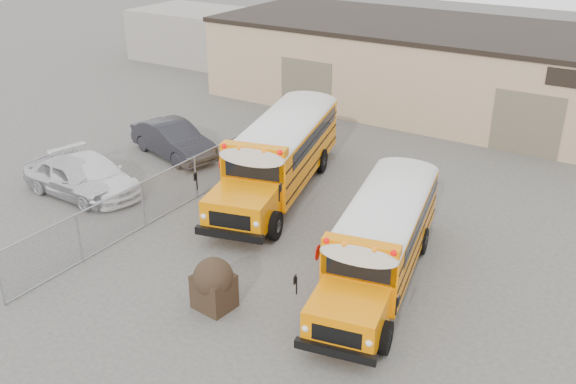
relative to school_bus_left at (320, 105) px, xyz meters
The scene contains 10 objects.
ground 12.97m from the school_bus_left, 65.90° to the right, with size 120.00×120.00×0.00m, color #494743.
warehouse 9.81m from the school_bus_left, 57.61° to the left, with size 30.20×10.20×4.67m.
chainlink_fence 8.80m from the school_bus_left, 94.94° to the right, with size 0.07×18.07×1.81m.
distant_building_left 19.65m from the school_bus_left, 148.48° to the left, with size 8.00×6.00×3.60m, color gray.
school_bus_left is the anchor object (origin of this frame).
school_bus_right 8.37m from the school_bus_left, 34.21° to the right, with size 3.98×9.35×2.66m.
tarp_bundle 15.14m from the school_bus_left, 72.12° to the right, with size 1.20×1.20×1.64m.
car_silver 12.38m from the school_bus_left, 114.52° to the right, with size 1.87×4.65×1.58m, color silver.
car_white 11.53m from the school_bus_left, 114.20° to the right, with size 2.00×4.91×1.43m, color white.
car_dark 7.42m from the school_bus_left, 128.90° to the right, with size 1.72×4.95×1.63m, color black.
Camera 1 is at (9.83, -15.00, 11.26)m, focal length 40.00 mm.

